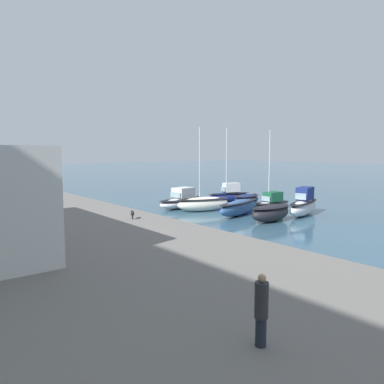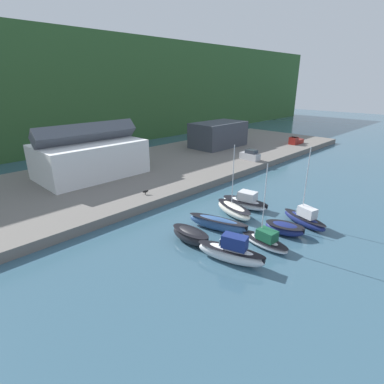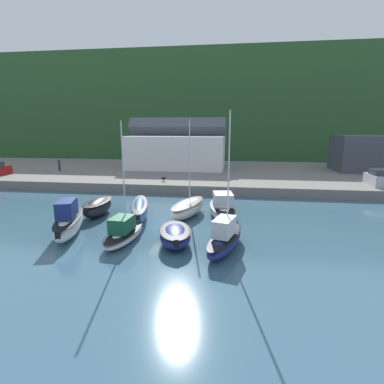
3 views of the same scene
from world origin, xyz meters
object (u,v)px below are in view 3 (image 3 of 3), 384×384
Objects in this scene: moored_boat_4 at (69,222)px; moored_boat_7 at (225,239)px; moored_boat_0 at (98,207)px; moored_boat_1 at (139,209)px; moored_boat_3 at (222,208)px; dog_on_quay at (164,178)px; parked_car_2 at (377,178)px; person_on_quay at (59,165)px; moored_boat_2 at (188,208)px; moored_boat_5 at (124,232)px; moored_boat_6 at (175,235)px.

moored_boat_7 is at bearing -23.66° from moored_boat_4.
moored_boat_0 reaches higher than moored_boat_1.
dog_on_quay is at bearing 117.34° from moored_boat_3.
person_on_quay is (-47.99, 6.17, 0.18)m from parked_car_2.
moored_boat_4 is 30.47m from person_on_quay.
moored_boat_3 is (7.94, 1.64, 0.01)m from moored_boat_1.
moored_boat_2 is 0.96× the size of moored_boat_7.
moored_boat_0 is 1.19× the size of parked_car_2.
moored_boat_0 is at bearing -154.45° from parked_car_2.
moored_boat_4 is (-8.83, -6.42, 0.25)m from moored_boat_2.
moored_boat_2 is 26.28m from parked_car_2.
moored_boat_6 is (4.07, -0.13, -0.01)m from moored_boat_5.
moored_boat_1 is at bearing -150.75° from parked_car_2.
moored_boat_7 is 22.01m from dog_on_quay.
moored_boat_4 is 12.80m from moored_boat_7.
moored_boat_0 is 1.03× the size of moored_boat_6.
moored_boat_6 is at bearing -121.82° from moored_boat_3.
moored_boat_7 reaches higher than parked_car_2.
moored_boat_5 is 2.15× the size of parked_car_2.
dog_on_quay is (-5.26, 12.08, 0.82)m from moored_boat_2.
moored_boat_5 is at bearing -141.05° from parked_car_2.
moored_boat_1 is 1.08× the size of moored_boat_4.
parked_car_2 reaches higher than moored_boat_0.
moored_boat_7 is at bearing -49.03° from moored_boat_2.
moored_boat_3 is (3.37, 0.51, 0.01)m from moored_boat_2.
moored_boat_6 is (8.99, -0.86, -0.38)m from moored_boat_4.
moored_boat_2 is at bearing 50.74° from dog_on_quay.
parked_car_2 reaches higher than moored_boat_6.
dog_on_quay is at bearing 97.97° from moored_boat_5.
person_on_quay reaches higher than moored_boat_6.
moored_boat_5 is 19.30m from dog_on_quay.
moored_boat_2 reaches higher than moored_boat_6.
moored_boat_4 is (-4.26, -5.29, 0.24)m from moored_boat_1.
moored_boat_0 is 14.64m from moored_boat_7.
person_on_quay is (-16.26, 20.12, 1.44)m from moored_boat_0.
moored_boat_7 reaches higher than moored_boat_0.
moored_boat_4 is at bearing 175.54° from moored_boat_5.
moored_boat_0 is at bearing -51.05° from person_on_quay.
moored_boat_2 reaches higher than parked_car_2.
moored_boat_2 is at bearing 77.72° from moored_boat_6.
moored_boat_4 reaches higher than moored_boat_0.
moored_boat_1 is 1.57× the size of moored_boat_6.
moored_boat_3 is 23.14m from parked_car_2.
dog_on_quay is (3.70, 12.98, 0.80)m from moored_boat_0.
moored_boat_5 is 33.51m from parked_car_2.
moored_boat_0 is 8.04m from moored_boat_5.
moored_boat_0 is 0.70× the size of moored_boat_4.
moored_boat_2 is 1.03× the size of moored_boat_5.
moored_boat_7 is (0.51, -8.43, 0.06)m from moored_boat_3.
moored_boat_2 is 1.31× the size of moored_boat_4.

